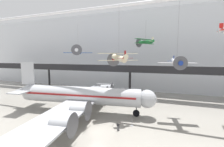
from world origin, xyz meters
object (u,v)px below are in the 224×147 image
Objects in this scene: airliner_silver_main at (80,95)px; info_sign_pedestal at (118,128)px; suspended_plane_green_biplane at (145,42)px; stanchion_barrier at (132,124)px; suspended_plane_cream_biplane at (119,58)px; suspended_plane_blue_trainer at (78,52)px; suspended_plane_white_twin at (177,61)px.

info_sign_pedestal is at bearing -34.14° from airliner_silver_main.
suspended_plane_green_biplane is 24.82m from stanchion_barrier.
info_sign_pedestal is at bearing 122.05° from suspended_plane_green_biplane.
suspended_plane_cream_biplane is 12.50m from stanchion_barrier.
airliner_silver_main reaches higher than info_sign_pedestal.
suspended_plane_cream_biplane is at bearing 31.60° from suspended_plane_blue_trainer.
airliner_silver_main is 5.02× the size of suspended_plane_green_biplane.
suspended_plane_cream_biplane is at bearing -90.51° from suspended_plane_white_twin.
airliner_silver_main is at bearing 8.46° from suspended_plane_blue_trainer.
suspended_plane_cream_biplane is at bearing 113.10° from suspended_plane_green_biplane.
suspended_plane_cream_biplane is (16.05, -11.07, -1.77)m from suspended_plane_blue_trainer.
suspended_plane_white_twin reaches higher than info_sign_pedestal.
suspended_plane_blue_trainer is at bearing 16.23° from suspended_plane_cream_biplane.
info_sign_pedestal is at bearing 21.62° from suspended_plane_blue_trainer.
suspended_plane_blue_trainer reaches higher than info_sign_pedestal.
suspended_plane_blue_trainer is at bearing 141.88° from stanchion_barrier.
stanchion_barrier is (11.74, -2.78, -3.25)m from airliner_silver_main.
info_sign_pedestal is at bearing -127.22° from stanchion_barrier.
suspended_plane_white_twin is 1.02× the size of suspended_plane_cream_biplane.
suspended_plane_white_twin is 10.79m from suspended_plane_cream_biplane.
suspended_plane_white_twin is 15.85m from info_sign_pedestal.
airliner_silver_main is at bearing 62.64° from suspended_plane_cream_biplane.
suspended_plane_white_twin is at bearing 41.93° from stanchion_barrier.
stanchion_barrier is at bearing 80.20° from info_sign_pedestal.
suspended_plane_cream_biplane is 9.52× the size of info_sign_pedestal.
suspended_plane_white_twin is at bearing -119.91° from suspended_plane_cream_biplane.
suspended_plane_blue_trainer is 28.36m from suspended_plane_white_twin.
suspended_plane_cream_biplane is (-3.21, -14.97, -4.38)m from suspended_plane_green_biplane.
suspended_plane_white_twin is at bearing 46.91° from suspended_plane_blue_trainer.
suspended_plane_cream_biplane is (8.00, 1.67, 7.81)m from airliner_silver_main.
suspended_plane_white_twin is at bearing 154.47° from suspended_plane_green_biplane.
info_sign_pedestal is (-1.73, -2.27, 0.13)m from stanchion_barrier.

